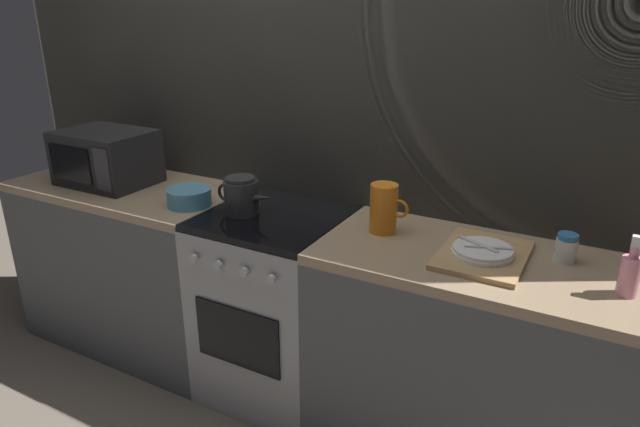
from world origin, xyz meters
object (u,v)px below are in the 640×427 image
object	(u,v)px
stove_unit	(276,305)
mixing_bowl	(189,197)
microwave	(106,157)
kettle	(241,196)
dish_pile	(483,253)
spice_jar	(566,248)
spray_bottle	(631,272)
pitcher	(384,208)

from	to	relation	value
stove_unit	mixing_bowl	xyz separation A→B (m)	(-0.41, -0.08, 0.49)
microwave	kettle	size ratio (longest dim) A/B	1.62
mixing_bowl	dish_pile	world-z (taller)	mixing_bowl
mixing_bowl	dish_pile	size ratio (longest dim) A/B	0.50
mixing_bowl	microwave	bearing A→B (deg)	173.97
spice_jar	spray_bottle	xyz separation A→B (m)	(0.20, -0.17, 0.03)
stove_unit	spice_jar	world-z (taller)	spice_jar
dish_pile	spray_bottle	size ratio (longest dim) A/B	1.97
microwave	dish_pile	bearing A→B (deg)	0.43
stove_unit	spice_jar	size ratio (longest dim) A/B	8.57
kettle	spice_jar	xyz separation A→B (m)	(1.30, 0.16, -0.03)
microwave	spray_bottle	xyz separation A→B (m)	(2.37, -0.04, -0.06)
mixing_bowl	spray_bottle	bearing A→B (deg)	0.74
stove_unit	microwave	world-z (taller)	microwave
microwave	spice_jar	bearing A→B (deg)	3.49
mixing_bowl	dish_pile	distance (m)	1.32
stove_unit	mixing_bowl	size ratio (longest dim) A/B	4.50
spray_bottle	mixing_bowl	bearing A→B (deg)	-179.26
dish_pile	spray_bottle	xyz separation A→B (m)	(0.47, -0.05, 0.06)
kettle	dish_pile	xyz separation A→B (m)	(1.04, 0.05, -0.06)
pitcher	spice_jar	xyz separation A→B (m)	(0.68, 0.06, -0.05)
stove_unit	pitcher	size ratio (longest dim) A/B	4.50
kettle	stove_unit	bearing A→B (deg)	18.88
microwave	spice_jar	xyz separation A→B (m)	(2.17, 0.13, -0.08)
mixing_bowl	spice_jar	xyz separation A→B (m)	(1.58, 0.19, 0.01)
microwave	mixing_bowl	xyz separation A→B (m)	(0.59, -0.06, -0.10)
spice_jar	microwave	bearing A→B (deg)	-176.51
kettle	spice_jar	distance (m)	1.31
stove_unit	mixing_bowl	distance (m)	0.64
mixing_bowl	pitcher	world-z (taller)	pitcher
pitcher	spray_bottle	distance (m)	0.89
stove_unit	kettle	world-z (taller)	kettle
microwave	spice_jar	distance (m)	2.17
mixing_bowl	spray_bottle	distance (m)	1.78
mixing_bowl	spray_bottle	world-z (taller)	spray_bottle
spray_bottle	kettle	bearing A→B (deg)	179.72
stove_unit	dish_pile	size ratio (longest dim) A/B	2.25
spray_bottle	pitcher	bearing A→B (deg)	172.70
stove_unit	spray_bottle	xyz separation A→B (m)	(1.37, -0.05, 0.53)
dish_pile	kettle	bearing A→B (deg)	-177.45
mixing_bowl	spray_bottle	xyz separation A→B (m)	(1.78, 0.02, 0.04)
microwave	kettle	xyz separation A→B (m)	(0.86, -0.03, -0.05)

